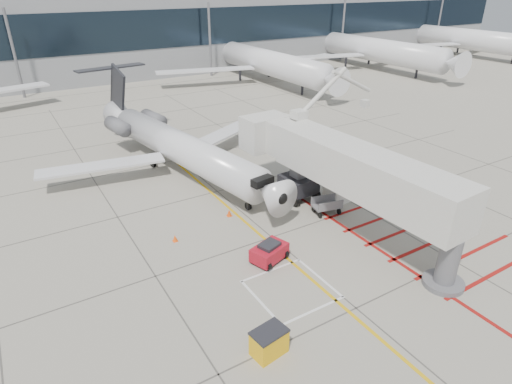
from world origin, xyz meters
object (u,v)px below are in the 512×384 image
pushback_tug (269,252)px  spill_bin (269,342)px  jet_bridge (362,180)px  regional_jet (194,138)px

pushback_tug → spill_bin: spill_bin is taller
pushback_tug → spill_bin: size_ratio=1.43×
jet_bridge → pushback_tug: bearing=174.4°
regional_jet → jet_bridge: jet_bridge is taller
pushback_tug → spill_bin: 7.19m
pushback_tug → regional_jet: bearing=67.3°
jet_bridge → pushback_tug: jet_bridge is taller
pushback_tug → jet_bridge: bearing=-21.0°
regional_jet → jet_bridge: size_ratio=1.49×
jet_bridge → spill_bin: jet_bridge is taller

